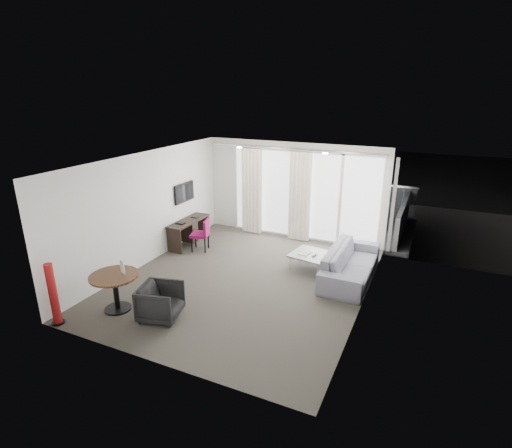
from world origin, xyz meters
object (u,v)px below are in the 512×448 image
at_px(coffee_table, 310,261).
at_px(desk, 189,232).
at_px(round_table, 116,292).
at_px(desk_chair, 200,235).
at_px(tub_armchair, 161,302).
at_px(red_lamp, 53,294).
at_px(rattan_chair_a, 335,219).
at_px(sofa, 351,263).
at_px(rattan_chair_b, 362,208).

bearing_deg(coffee_table, desk, 178.25).
bearing_deg(round_table, desk, 100.65).
height_order(desk_chair, tub_armchair, desk_chair).
distance_m(red_lamp, rattan_chair_a, 7.42).
distance_m(desk_chair, sofa, 3.80).
xyz_separation_m(tub_armchair, sofa, (2.74, 3.07, 0.01)).
distance_m(desk, red_lamp, 4.15).
height_order(tub_armchair, sofa, sofa).
bearing_deg(rattan_chair_a, red_lamp, -139.77).
distance_m(red_lamp, coffee_table, 5.27).
relative_size(desk_chair, rattan_chair_a, 1.06).
height_order(desk, red_lamp, red_lamp).
bearing_deg(rattan_chair_b, sofa, -78.87).
distance_m(desk, rattan_chair_b, 5.42).
xyz_separation_m(tub_armchair, rattan_chair_a, (1.73, 5.74, 0.07)).
bearing_deg(tub_armchair, desk_chair, 5.69).
xyz_separation_m(red_lamp, tub_armchair, (1.55, 0.92, -0.25)).
bearing_deg(tub_armchair, round_table, 82.98).
bearing_deg(red_lamp, rattan_chair_a, 63.76).
relative_size(round_table, coffee_table, 1.09).
relative_size(sofa, rattan_chair_a, 2.94).
xyz_separation_m(sofa, rattan_chair_a, (-1.01, 2.67, 0.06)).
distance_m(desk, round_table, 3.39).
bearing_deg(round_table, desk_chair, 92.54).
distance_m(desk_chair, tub_armchair, 3.17).
bearing_deg(desk, rattan_chair_b, 45.73).
distance_m(sofa, rattan_chair_a, 2.85).
bearing_deg(coffee_table, red_lamp, -129.81).
distance_m(rattan_chair_a, rattan_chair_b, 1.46).
bearing_deg(desk, red_lamp, -90.00).
xyz_separation_m(coffee_table, rattan_chair_b, (0.42, 3.98, 0.22)).
relative_size(coffee_table, rattan_chair_a, 1.04).
xyz_separation_m(red_lamp, coffee_table, (3.36, 4.04, -0.39)).
height_order(red_lamp, sofa, red_lamp).
bearing_deg(desk, tub_armchair, -64.26).
relative_size(desk, coffee_table, 1.73).
height_order(round_table, rattan_chair_a, rattan_chair_a).
distance_m(round_table, coffee_table, 4.24).
bearing_deg(coffee_table, round_table, -130.26).
bearing_deg(desk, rattan_chair_a, 37.47).
height_order(desk_chair, sofa, desk_chair).
bearing_deg(sofa, desk_chair, 91.22).
bearing_deg(coffee_table, sofa, -3.34).
distance_m(desk, rattan_chair_a, 4.13).
distance_m(desk_chair, red_lamp, 3.93).
height_order(desk, sofa, sofa).
relative_size(red_lamp, rattan_chair_a, 1.46).
relative_size(desk, rattan_chair_a, 1.80).
relative_size(desk, red_lamp, 1.23).
distance_m(tub_armchair, coffee_table, 3.61).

